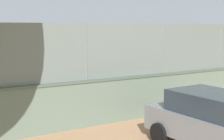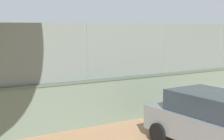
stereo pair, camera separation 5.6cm
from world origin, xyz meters
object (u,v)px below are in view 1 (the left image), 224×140
player_crossing_court (74,74)px  spare_ball_by_wall (111,110)px  parked_car_grey (220,123)px  player_near_wall_returning (16,67)px

player_crossing_court → spare_ball_by_wall: size_ratio=8.99×
player_crossing_court → spare_ball_by_wall: 4.66m
player_crossing_court → parked_car_grey: player_crossing_court is taller
spare_ball_by_wall → parked_car_grey: parked_car_grey is taller
player_near_wall_returning → parked_car_grey: size_ratio=0.35×
parked_car_grey → spare_ball_by_wall: bearing=-84.4°
player_crossing_court → spare_ball_by_wall: bearing=86.1°
spare_ball_by_wall → parked_car_grey: size_ratio=0.04×
player_near_wall_returning → spare_ball_by_wall: bearing=99.1°
player_near_wall_returning → spare_ball_by_wall: 9.77m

